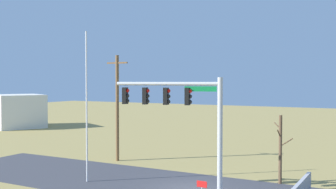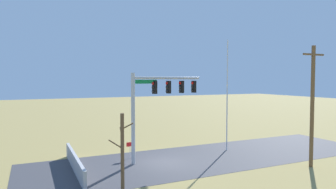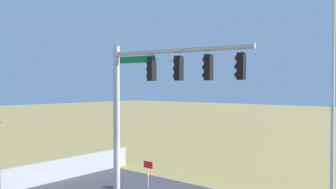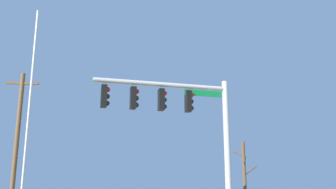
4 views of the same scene
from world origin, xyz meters
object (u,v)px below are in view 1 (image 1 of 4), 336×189
object	(u,v)px
signal_mast	(185,110)
open_sign	(202,187)
utility_pole	(117,106)
distant_building	(19,111)
flagpole	(87,107)
bare_tree	(280,149)

from	to	relation	value
signal_mast	open_sign	world-z (taller)	signal_mast
signal_mast	utility_pole	bearing A→B (deg)	145.65
open_sign	distant_building	xyz separation A→B (m)	(-36.35, 20.37, 1.32)
utility_pole	flagpole	bearing A→B (deg)	-70.15
bare_tree	distant_building	world-z (taller)	distant_building
signal_mast	bare_tree	world-z (taller)	signal_mast
distant_building	signal_mast	bearing A→B (deg)	178.94
open_sign	distant_building	size ratio (longest dim) A/B	0.18
utility_pole	distant_building	xyz separation A→B (m)	(-25.74, 12.91, -2.10)
signal_mast	flagpole	distance (m)	6.63
utility_pole	distant_building	size ratio (longest dim) A/B	1.23
utility_pole	signal_mast	bearing A→B (deg)	-34.35
signal_mast	open_sign	distance (m)	4.33
flagpole	distant_building	world-z (taller)	flagpole
open_sign	signal_mast	bearing A→B (deg)	140.81
utility_pole	distant_building	world-z (taller)	utility_pole
signal_mast	open_sign	bearing A→B (deg)	-39.19
signal_mast	utility_pole	distance (m)	10.85
signal_mast	utility_pole	xyz separation A→B (m)	(-8.96, 6.12, -0.35)
flagpole	distant_building	xyz separation A→B (m)	(-28.08, 19.39, -2.46)
bare_tree	distant_building	distance (m)	41.25
utility_pole	open_sign	size ratio (longest dim) A/B	6.81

